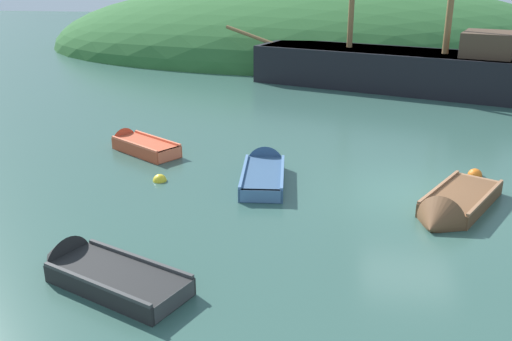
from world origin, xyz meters
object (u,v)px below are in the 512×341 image
Objects in this scene: sailing_ship at (401,75)px; rowboat_near_dock at (264,173)px; rowboat_portside at (453,209)px; buoy_yellow at (160,181)px; buoy_orange at (475,175)px; rowboat_outer_left at (97,274)px; rowboat_far at (138,146)px.

rowboat_near_dock is at bearing 88.52° from sailing_ship.
rowboat_portside is 9.40× the size of buoy_yellow.
buoy_orange is (1.20, -12.29, -0.72)m from sailing_ship.
rowboat_outer_left is 5.37m from buoy_yellow.
sailing_ship reaches higher than rowboat_far.
rowboat_far is 0.85× the size of rowboat_outer_left.
rowboat_far reaches higher than buoy_orange.
rowboat_portside is 1.06× the size of rowboat_near_dock.
rowboat_portside is 1.20× the size of rowboat_far.
rowboat_far reaches higher than buoy_yellow.
rowboat_far is (-4.51, 1.86, 0.01)m from rowboat_near_dock.
buoy_orange is at bearing 114.17° from sailing_ship.
buoy_yellow is at bearing 99.39° from rowboat_near_dock.
buoy_yellow is (-0.50, 5.34, -0.12)m from rowboat_outer_left.
rowboat_outer_left is (-7.38, -4.36, 0.00)m from rowboat_portside.
rowboat_far is at bearing -82.41° from rowboat_portside.
rowboat_portside is at bearing 108.94° from sailing_ship.
rowboat_portside is 3.08m from buoy_orange.
rowboat_near_dock is (-4.90, -13.41, -0.60)m from sailing_ship.
rowboat_far is at bearing 61.98° from rowboat_near_dock.
sailing_ship is at bearing -87.38° from rowboat_outer_left.
rowboat_outer_left is at bearing 138.58° from rowboat_far.
rowboat_portside is (0.09, -15.17, -0.60)m from sailing_ship.
sailing_ship is 42.44× the size of buoy_yellow.
sailing_ship is 20.85m from rowboat_outer_left.
buoy_yellow is at bearing -168.14° from buoy_orange.
rowboat_outer_left is at bearing -84.64° from buoy_yellow.
rowboat_portside is at bearing -167.13° from rowboat_far.
sailing_ship is 4.51× the size of rowboat_portside.
rowboat_portside is 1.02× the size of rowboat_outer_left.
rowboat_far is 7.56× the size of buoy_orange.
buoy_orange is (8.49, 7.23, -0.12)m from rowboat_outer_left.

